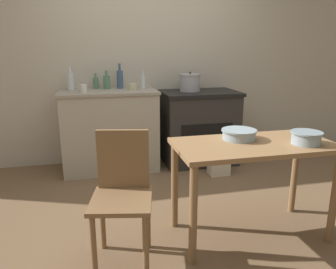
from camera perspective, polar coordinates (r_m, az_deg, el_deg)
ground_plane at (r=3.07m, az=1.69°, el=-13.13°), size 14.00×14.00×0.00m
wall_back at (r=4.26m, az=-3.84°, el=12.70°), size 8.00×0.07×2.55m
counter_cabinet at (r=3.99m, az=-10.05°, el=0.75°), size 1.13×0.63×0.96m
stove at (r=4.19m, az=5.39°, el=1.32°), size 0.94×0.66×0.91m
work_table at (r=2.55m, az=14.65°, el=-3.99°), size 1.19×0.59×0.76m
chair at (r=2.28m, az=-7.96°, el=-9.95°), size 0.47×0.47×0.90m
flour_sack at (r=3.86m, az=8.87°, el=-4.54°), size 0.23×0.16×0.33m
stock_pot at (r=4.09m, az=3.85°, el=9.04°), size 0.26×0.26×0.24m
mixing_bowl_large at (r=2.60m, az=22.94°, el=-0.42°), size 0.23×0.23×0.09m
mixing_bowl_small at (r=2.58m, az=12.26°, el=0.12°), size 0.27×0.27×0.08m
bottle_far_left at (r=4.02m, az=-10.63°, el=8.99°), size 0.08×0.08×0.22m
bottle_left at (r=4.05m, az=-8.37°, el=9.56°), size 0.08×0.08×0.30m
bottle_mid_left at (r=4.02m, az=-4.36°, el=9.23°), size 0.06×0.06×0.22m
bottle_center_left at (r=4.08m, az=-12.45°, el=8.79°), size 0.06×0.06×0.18m
bottle_center at (r=4.03m, az=-16.61°, el=8.95°), size 0.08×0.08×0.27m
cup_center_right at (r=3.75m, az=-14.55°, el=7.74°), size 0.08×0.08×0.09m
cup_mid_right at (r=3.90m, az=-6.15°, el=8.28°), size 0.09×0.09×0.08m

